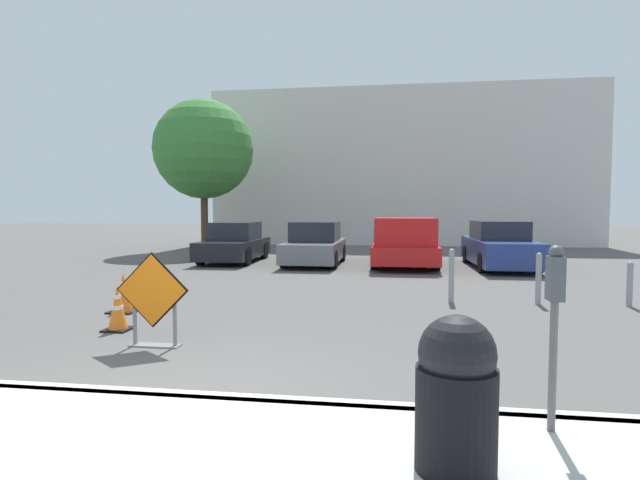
% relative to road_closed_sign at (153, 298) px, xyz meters
% --- Properties ---
extents(ground_plane, '(96.00, 96.00, 0.00)m').
position_rel_road_closed_sign_xyz_m(ground_plane, '(1.19, 8.06, -0.68)').
color(ground_plane, '#565451').
extents(curb_lip, '(29.01, 0.20, 0.14)m').
position_rel_road_closed_sign_xyz_m(curb_lip, '(1.19, -1.94, -0.61)').
color(curb_lip, beige).
rests_on(curb_lip, ground_plane).
extents(road_closed_sign, '(1.03, 0.20, 1.30)m').
position_rel_road_closed_sign_xyz_m(road_closed_sign, '(0.00, 0.00, 0.00)').
color(road_closed_sign, black).
rests_on(road_closed_sign, ground_plane).
extents(traffic_cone_nearest, '(0.39, 0.39, 0.72)m').
position_rel_road_closed_sign_xyz_m(traffic_cone_nearest, '(-1.00, 0.81, -0.33)').
color(traffic_cone_nearest, black).
rests_on(traffic_cone_nearest, ground_plane).
extents(traffic_cone_second, '(0.48, 0.48, 0.72)m').
position_rel_road_closed_sign_xyz_m(traffic_cone_second, '(-1.64, 2.12, -0.33)').
color(traffic_cone_second, black).
rests_on(traffic_cone_second, ground_plane).
extents(traffic_cone_third, '(0.47, 0.47, 0.59)m').
position_rel_road_closed_sign_xyz_m(traffic_cone_third, '(-2.14, 3.44, -0.39)').
color(traffic_cone_third, black).
rests_on(traffic_cone_third, ground_plane).
extents(parked_car_nearest, '(1.86, 4.10, 1.42)m').
position_rel_road_closed_sign_xyz_m(parked_car_nearest, '(-2.40, 10.95, -0.03)').
color(parked_car_nearest, black).
rests_on(parked_car_nearest, ground_plane).
extents(parked_car_second, '(1.82, 4.01, 1.46)m').
position_rel_road_closed_sign_xyz_m(parked_car_second, '(0.61, 10.47, -0.02)').
color(parked_car_second, slate).
rests_on(parked_car_second, ground_plane).
extents(pickup_truck, '(2.11, 5.38, 1.61)m').
position_rel_road_closed_sign_xyz_m(pickup_truck, '(3.62, 10.53, 0.05)').
color(pickup_truck, red).
rests_on(pickup_truck, ground_plane).
extents(parked_car_third, '(1.82, 4.61, 1.51)m').
position_rel_road_closed_sign_xyz_m(parked_car_third, '(6.62, 10.34, 0.01)').
color(parked_car_third, navy).
rests_on(parked_car_third, ground_plane).
extents(trash_bin, '(0.54, 0.54, 1.04)m').
position_rel_road_closed_sign_xyz_m(trash_bin, '(3.64, -2.98, -0.01)').
color(trash_bin, black).
rests_on(trash_bin, sidewalk_strip).
extents(bollard_nearest, '(0.12, 0.12, 1.09)m').
position_rel_road_closed_sign_xyz_m(bollard_nearest, '(4.41, 4.00, -0.11)').
color(bollard_nearest, gray).
rests_on(bollard_nearest, ground_plane).
extents(bollard_second, '(0.12, 0.12, 1.03)m').
position_rel_road_closed_sign_xyz_m(bollard_second, '(6.08, 4.00, -0.14)').
color(bollard_second, gray).
rests_on(bollard_second, ground_plane).
extents(bollard_third, '(0.12, 0.12, 0.88)m').
position_rel_road_closed_sign_xyz_m(bollard_third, '(7.76, 4.00, -0.21)').
color(bollard_third, gray).
rests_on(bollard_third, ground_plane).
extents(parking_meter, '(0.11, 0.15, 1.46)m').
position_rel_road_closed_sign_xyz_m(parking_meter, '(4.46, -2.27, 0.45)').
color(parking_meter, '#59595B').
rests_on(parking_meter, sidewalk_strip).
extents(building_facade_backdrop, '(20.18, 5.00, 8.24)m').
position_rel_road_closed_sign_xyz_m(building_facade_backdrop, '(3.62, 22.26, 3.44)').
color(building_facade_backdrop, beige).
rests_on(building_facade_backdrop, ground_plane).
extents(street_tree_behind_lot, '(4.43, 4.43, 6.79)m').
position_rel_road_closed_sign_xyz_m(street_tree_behind_lot, '(-5.19, 15.24, 3.89)').
color(street_tree_behind_lot, '#513823').
rests_on(street_tree_behind_lot, ground_plane).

